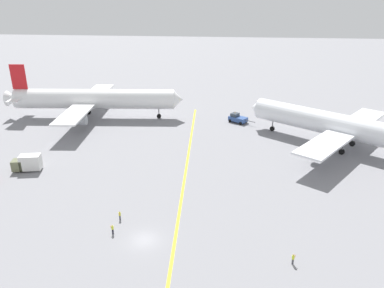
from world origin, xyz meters
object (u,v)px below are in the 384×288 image
at_px(ground_crew_ramp_agent_by_cones, 293,259).
at_px(ground_crew_marshaller_foreground, 113,229).
at_px(airliner_at_gate_left, 94,99).
at_px(pushback_tug, 238,118).
at_px(gse_catering_truck_tall, 27,163).
at_px(airliner_being_pushed, 339,126).
at_px(ground_crew_wing_walker_right, 120,215).

distance_m(ground_crew_ramp_agent_by_cones, ground_crew_marshaller_foreground, 27.31).
height_order(airliner_at_gate_left, ground_crew_marshaller_foreground, airliner_at_gate_left).
relative_size(pushback_tug, gse_catering_truck_tall, 1.27).
bearing_deg(ground_crew_marshaller_foreground, airliner_being_pushed, 43.16).
relative_size(airliner_being_pushed, pushback_tug, 5.46).
xyz_separation_m(pushback_tug, ground_crew_wing_walker_right, (-19.46, -53.50, -0.39)).
relative_size(gse_catering_truck_tall, ground_crew_wing_walker_right, 3.86).
xyz_separation_m(airliner_at_gate_left, ground_crew_ramp_agent_by_cones, (50.77, -60.86, -4.92)).
bearing_deg(ground_crew_ramp_agent_by_cones, ground_crew_wing_walker_right, 163.65).
distance_m(airliner_being_pushed, gse_catering_truck_tall, 71.66).
height_order(pushback_tug, ground_crew_ramp_agent_by_cones, pushback_tug).
xyz_separation_m(gse_catering_truck_tall, ground_crew_marshaller_foreground, (24.97, -19.85, -0.88)).
bearing_deg(gse_catering_truck_tall, ground_crew_marshaller_foreground, -38.49).
bearing_deg(airliner_being_pushed, gse_catering_truck_tall, -163.01).
relative_size(airliner_at_gate_left, pushback_tug, 6.79).
bearing_deg(airliner_at_gate_left, ground_crew_wing_walker_right, -65.87).
distance_m(airliner_at_gate_left, ground_crew_ramp_agent_by_cones, 79.41).
bearing_deg(gse_catering_truck_tall, ground_crew_wing_walker_right, -32.52).
bearing_deg(airliner_at_gate_left, ground_crew_marshaller_foreground, -67.34).
bearing_deg(ground_crew_marshaller_foreground, pushback_tug, 71.33).
height_order(airliner_being_pushed, ground_crew_ramp_agent_by_cones, airliner_being_pushed).
height_order(pushback_tug, ground_crew_marshaller_foreground, pushback_tug).
bearing_deg(ground_crew_ramp_agent_by_cones, airliner_at_gate_left, 129.84).
bearing_deg(ground_crew_wing_walker_right, airliner_being_pushed, 40.22).
xyz_separation_m(airliner_being_pushed, gse_catering_truck_tall, (-68.44, -20.91, -3.83)).
bearing_deg(gse_catering_truck_tall, airliner_being_pushed, 16.99).
relative_size(airliner_at_gate_left, ground_crew_marshaller_foreground, 31.69).
bearing_deg(airliner_at_gate_left, pushback_tug, 0.77).
distance_m(gse_catering_truck_tall, ground_crew_ramp_agent_by_cones, 57.20).
relative_size(pushback_tug, ground_crew_wing_walker_right, 4.88).
height_order(airliner_at_gate_left, ground_crew_wing_walker_right, airliner_at_gate_left).
relative_size(pushback_tug, ground_crew_marshaller_foreground, 4.67).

